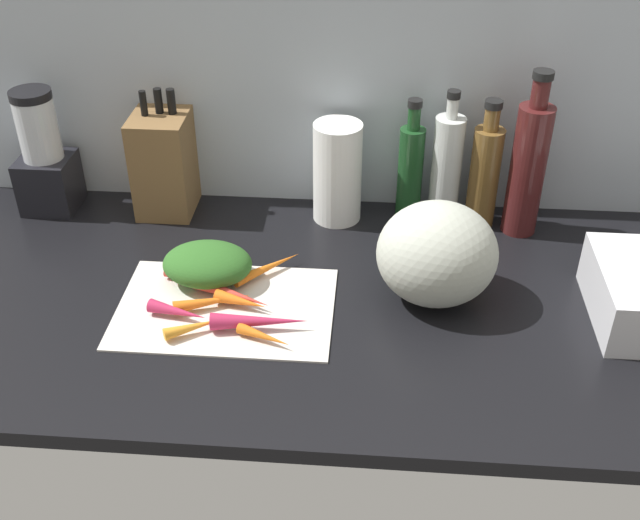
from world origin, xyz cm
name	(u,v)px	position (x,y,z in cm)	size (l,w,h in cm)	color
ground_plane	(327,301)	(0.00, 0.00, -1.50)	(170.00, 80.00, 3.00)	black
wall_back	(341,75)	(0.00, 38.50, 30.00)	(170.00, 3.00, 60.00)	#ADB7C1
cutting_board	(226,307)	(-19.01, -5.99, 0.40)	(40.98, 28.08, 0.80)	beige
carrot_0	(232,294)	(-18.05, -4.08, 2.23)	(2.86, 2.86, 16.52)	red
carrot_1	(241,301)	(-15.94, -6.24, 2.15)	(2.70, 2.70, 10.23)	orange
carrot_2	(194,327)	(-23.17, -14.15, 1.95)	(2.29, 2.29, 11.01)	orange
carrot_3	(264,336)	(-10.22, -15.70, 1.86)	(2.12, 2.12, 10.41)	orange
carrot_4	(189,276)	(-27.62, 1.43, 1.83)	(2.05, 2.05, 10.11)	red
carrot_5	(268,268)	(-12.45, 5.39, 2.00)	(2.41, 2.41, 15.70)	orange
carrot_6	(212,301)	(-21.35, -6.50, 2.03)	(2.45, 2.45, 14.57)	orange
carrot_7	(178,312)	(-27.08, -10.24, 2.14)	(2.67, 2.67, 11.50)	#B2264C
carrot_8	(260,321)	(-11.48, -12.26, 2.45)	(3.30, 3.30, 17.77)	#B2264C
carrot_greens_pile	(207,264)	(-23.79, 2.09, 4.52)	(17.61, 13.54, 7.45)	#2D6023
winter_squash	(437,254)	(20.39, 0.79, 10.09)	(22.71, 20.59, 20.18)	#B2B7A8
knife_block	(164,163)	(-38.69, 30.61, 11.62)	(12.16, 14.43, 28.40)	brown
blender_appliance	(44,159)	(-65.47, 29.20, 12.12)	(11.70, 11.70, 28.20)	black
paper_towel_roll	(338,172)	(0.21, 29.50, 11.32)	(10.64, 10.64, 22.64)	white
bottle_0	(410,170)	(15.88, 31.22, 11.71)	(5.59, 5.59, 27.98)	#19421E
bottle_1	(446,168)	(23.56, 30.52, 12.77)	(6.56, 6.56, 30.45)	silver
bottle_2	(485,174)	(31.69, 29.41, 12.36)	(6.53, 6.53, 29.09)	brown
bottle_3	(528,166)	(40.13, 27.35, 15.53)	(7.52, 7.52, 36.31)	#471919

